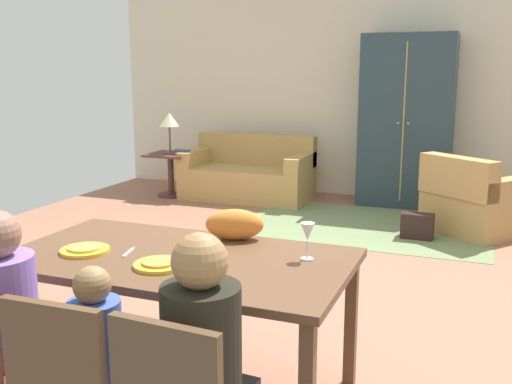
% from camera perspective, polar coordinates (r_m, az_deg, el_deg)
% --- Properties ---
extents(ground_plane, '(7.20, 6.31, 0.02)m').
position_cam_1_polar(ground_plane, '(5.14, 3.49, -7.39)').
color(ground_plane, '#97634C').
extents(back_wall, '(7.20, 0.10, 2.70)m').
position_cam_1_polar(back_wall, '(7.98, 10.81, 9.25)').
color(back_wall, beige).
rests_on(back_wall, ground_plane).
extents(dining_table, '(1.73, 0.94, 0.76)m').
position_cam_1_polar(dining_table, '(3.02, -7.53, -7.44)').
color(dining_table, brown).
rests_on(dining_table, ground_plane).
extents(plate_near_man, '(0.25, 0.25, 0.02)m').
position_cam_1_polar(plate_near_man, '(3.15, -16.26, -5.45)').
color(plate_near_man, yellow).
rests_on(plate_near_man, dining_table).
extents(pizza_near_man, '(0.17, 0.17, 0.01)m').
position_cam_1_polar(pizza_near_man, '(3.15, -16.27, -5.19)').
color(pizza_near_man, gold).
rests_on(pizza_near_man, plate_near_man).
extents(plate_near_child, '(0.25, 0.25, 0.02)m').
position_cam_1_polar(plate_near_child, '(2.85, -9.33, -6.98)').
color(plate_near_child, yellow).
rests_on(plate_near_child, dining_table).
extents(pizza_near_child, '(0.17, 0.17, 0.01)m').
position_cam_1_polar(pizza_near_child, '(2.84, -9.34, -6.69)').
color(pizza_near_child, gold).
rests_on(pizza_near_child, plate_near_child).
extents(wine_glass, '(0.07, 0.07, 0.19)m').
position_cam_1_polar(wine_glass, '(2.89, 5.01, -4.03)').
color(wine_glass, silver).
rests_on(wine_glass, dining_table).
extents(fork, '(0.05, 0.15, 0.01)m').
position_cam_1_polar(fork, '(3.09, -12.26, -5.72)').
color(fork, silver).
rests_on(fork, dining_table).
extents(knife, '(0.02, 0.17, 0.01)m').
position_cam_1_polar(knife, '(3.02, -4.05, -5.91)').
color(knife, silver).
rests_on(knife, dining_table).
extents(person_man, '(0.30, 0.40, 1.11)m').
position_cam_1_polar(person_man, '(2.87, -22.63, -13.15)').
color(person_man, '#3A3E42').
rests_on(person_man, ground_plane).
extents(person_child, '(0.22, 0.29, 0.92)m').
position_cam_1_polar(person_child, '(2.62, -14.68, -17.06)').
color(person_child, '#2B2D44').
rests_on(person_child, ground_plane).
extents(person_woman, '(0.30, 0.41, 1.11)m').
position_cam_1_polar(person_woman, '(2.36, -4.78, -17.85)').
color(person_woman, '#3E444D').
rests_on(person_woman, ground_plane).
extents(cat, '(0.35, 0.25, 0.17)m').
position_cam_1_polar(cat, '(3.23, -2.09, -3.15)').
color(cat, orange).
rests_on(cat, dining_table).
extents(area_rug, '(2.60, 1.80, 0.01)m').
position_cam_1_polar(area_rug, '(6.55, 10.60, -3.22)').
color(area_rug, '#728558').
rests_on(area_rug, ground_plane).
extents(couch, '(1.65, 0.86, 0.82)m').
position_cam_1_polar(couch, '(7.76, -0.71, 1.62)').
color(couch, tan).
rests_on(couch, ground_plane).
extents(armchair, '(1.20, 1.20, 0.82)m').
position_cam_1_polar(armchair, '(6.52, 20.41, -0.97)').
color(armchair, tan).
rests_on(armchair, ground_plane).
extents(armoire, '(1.10, 0.59, 2.10)m').
position_cam_1_polar(armoire, '(7.52, 14.38, 6.66)').
color(armoire, '#2A3D46').
rests_on(armoire, ground_plane).
extents(side_table, '(0.56, 0.56, 0.58)m').
position_cam_1_polar(side_table, '(7.96, -8.27, 2.29)').
color(side_table, '#55322D').
rests_on(side_table, ground_plane).
extents(table_lamp, '(0.26, 0.26, 0.54)m').
position_cam_1_polar(table_lamp, '(7.88, -8.40, 6.82)').
color(table_lamp, brown).
rests_on(table_lamp, side_table).
extents(book_lower, '(0.22, 0.16, 0.03)m').
position_cam_1_polar(book_lower, '(7.83, -7.53, 3.75)').
color(book_lower, '#A43533').
rests_on(book_lower, side_table).
extents(book_upper, '(0.22, 0.16, 0.03)m').
position_cam_1_polar(book_upper, '(7.81, -7.30, 3.94)').
color(book_upper, '#38477C').
rests_on(book_upper, book_lower).
extents(handbag, '(0.32, 0.16, 0.26)m').
position_cam_1_polar(handbag, '(6.15, 15.37, -3.21)').
color(handbag, black).
rests_on(handbag, ground_plane).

